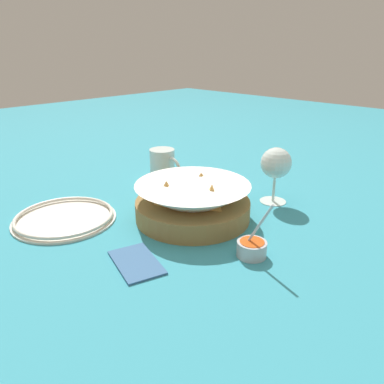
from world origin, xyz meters
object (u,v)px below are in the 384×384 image
sauce_cup (252,248)px  beer_mug (163,168)px  wine_glass (276,165)px  food_basket (192,203)px  side_plate (65,217)px

sauce_cup → beer_mug: (-0.42, 0.15, 0.03)m
wine_glass → food_basket: bearing=-110.7°
beer_mug → food_basket: bearing=-25.6°
sauce_cup → side_plate: size_ratio=0.51×
wine_glass → side_plate: wine_glass is taller
side_plate → wine_glass: bearing=56.9°
wine_glass → side_plate: bearing=-123.1°
wine_glass → side_plate: (-0.28, -0.43, -0.09)m
side_plate → beer_mug: bearing=93.3°
food_basket → side_plate: food_basket is taller
food_basket → wine_glass: size_ratio=1.85×
food_basket → beer_mug: size_ratio=2.38×
food_basket → side_plate: (-0.20, -0.22, -0.03)m
sauce_cup → wine_glass: size_ratio=0.84×
beer_mug → sauce_cup: bearing=-19.2°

